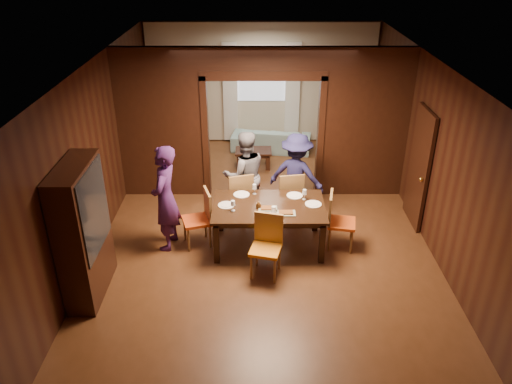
{
  "coord_description": "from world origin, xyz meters",
  "views": [
    {
      "loc": [
        -0.14,
        -7.36,
        4.67
      ],
      "look_at": [
        -0.14,
        -0.4,
        1.05
      ],
      "focal_mm": 35.0,
      "sensor_mm": 36.0,
      "label": 1
    }
  ],
  "objects_px": {
    "chair_far_l": "(239,196)",
    "chair_near": "(266,248)",
    "person_navy": "(296,175)",
    "hutch": "(83,232)",
    "person_grey": "(245,175)",
    "dining_table": "(269,226)",
    "coffee_table": "(253,158)",
    "chair_left": "(196,219)",
    "chair_far_r": "(289,195)",
    "person_purple": "(165,198)",
    "chair_right": "(342,221)",
    "sofa": "(271,139)"
  },
  "relations": [
    {
      "from": "coffee_table",
      "to": "chair_right",
      "type": "distance_m",
      "value": 3.54
    },
    {
      "from": "chair_left",
      "to": "chair_far_r",
      "type": "relative_size",
      "value": 1.0
    },
    {
      "from": "chair_right",
      "to": "chair_far_r",
      "type": "bearing_deg",
      "value": 51.89
    },
    {
      "from": "sofa",
      "to": "dining_table",
      "type": "relative_size",
      "value": 1.03
    },
    {
      "from": "coffee_table",
      "to": "chair_far_l",
      "type": "bearing_deg",
      "value": -96.24
    },
    {
      "from": "person_grey",
      "to": "coffee_table",
      "type": "height_order",
      "value": "person_grey"
    },
    {
      "from": "chair_far_r",
      "to": "chair_near",
      "type": "distance_m",
      "value": 1.75
    },
    {
      "from": "sofa",
      "to": "hutch",
      "type": "xyz_separation_m",
      "value": [
        -2.76,
        -5.35,
        0.73
      ]
    },
    {
      "from": "chair_near",
      "to": "hutch",
      "type": "height_order",
      "value": "hutch"
    },
    {
      "from": "person_grey",
      "to": "chair_near",
      "type": "height_order",
      "value": "person_grey"
    },
    {
      "from": "person_grey",
      "to": "chair_far_r",
      "type": "bearing_deg",
      "value": 155.23
    },
    {
      "from": "hutch",
      "to": "person_purple",
      "type": "bearing_deg",
      "value": 51.49
    },
    {
      "from": "chair_right",
      "to": "chair_far_l",
      "type": "bearing_deg",
      "value": 72.72
    },
    {
      "from": "hutch",
      "to": "person_navy",
      "type": "bearing_deg",
      "value": 36.02
    },
    {
      "from": "person_grey",
      "to": "person_navy",
      "type": "bearing_deg",
      "value": 168.75
    },
    {
      "from": "chair_right",
      "to": "person_purple",
      "type": "bearing_deg",
      "value": 99.87
    },
    {
      "from": "chair_near",
      "to": "chair_far_l",
      "type": "bearing_deg",
      "value": 118.99
    },
    {
      "from": "person_navy",
      "to": "chair_right",
      "type": "relative_size",
      "value": 1.62
    },
    {
      "from": "person_grey",
      "to": "chair_right",
      "type": "bearing_deg",
      "value": 131.19
    },
    {
      "from": "dining_table",
      "to": "person_navy",
      "type": "bearing_deg",
      "value": 64.41
    },
    {
      "from": "person_navy",
      "to": "chair_near",
      "type": "distance_m",
      "value": 2.0
    },
    {
      "from": "sofa",
      "to": "coffee_table",
      "type": "xyz_separation_m",
      "value": [
        -0.42,
        -0.98,
        -0.07
      ]
    },
    {
      "from": "sofa",
      "to": "chair_near",
      "type": "bearing_deg",
      "value": 95.79
    },
    {
      "from": "person_navy",
      "to": "coffee_table",
      "type": "xyz_separation_m",
      "value": [
        -0.78,
        2.1,
        -0.59
      ]
    },
    {
      "from": "person_grey",
      "to": "person_navy",
      "type": "xyz_separation_m",
      "value": [
        0.93,
        0.07,
        -0.04
      ]
    },
    {
      "from": "coffee_table",
      "to": "person_grey",
      "type": "bearing_deg",
      "value": -93.91
    },
    {
      "from": "person_grey",
      "to": "chair_far_r",
      "type": "height_order",
      "value": "person_grey"
    },
    {
      "from": "person_purple",
      "to": "person_grey",
      "type": "xyz_separation_m",
      "value": [
        1.25,
        1.02,
        -0.07
      ]
    },
    {
      "from": "chair_far_l",
      "to": "dining_table",
      "type": "bearing_deg",
      "value": 104.79
    },
    {
      "from": "person_navy",
      "to": "coffee_table",
      "type": "height_order",
      "value": "person_navy"
    },
    {
      "from": "person_grey",
      "to": "coffee_table",
      "type": "relative_size",
      "value": 2.06
    },
    {
      "from": "chair_right",
      "to": "dining_table",
      "type": "bearing_deg",
      "value": 98.97
    },
    {
      "from": "dining_table",
      "to": "chair_right",
      "type": "distance_m",
      "value": 1.2
    },
    {
      "from": "sofa",
      "to": "person_navy",
      "type": "bearing_deg",
      "value": 105.05
    },
    {
      "from": "person_grey",
      "to": "dining_table",
      "type": "distance_m",
      "value": 1.18
    },
    {
      "from": "person_grey",
      "to": "chair_near",
      "type": "relative_size",
      "value": 1.7
    },
    {
      "from": "chair_far_l",
      "to": "chair_near",
      "type": "bearing_deg",
      "value": 89.25
    },
    {
      "from": "dining_table",
      "to": "chair_right",
      "type": "height_order",
      "value": "chair_right"
    },
    {
      "from": "chair_left",
      "to": "chair_right",
      "type": "height_order",
      "value": "same"
    },
    {
      "from": "person_navy",
      "to": "person_purple",
      "type": "bearing_deg",
      "value": 48.61
    },
    {
      "from": "person_navy",
      "to": "hutch",
      "type": "bearing_deg",
      "value": 58.1
    },
    {
      "from": "person_purple",
      "to": "hutch",
      "type": "bearing_deg",
      "value": -30.55
    },
    {
      "from": "person_purple",
      "to": "person_navy",
      "type": "bearing_deg",
      "value": 124.48
    },
    {
      "from": "person_navy",
      "to": "dining_table",
      "type": "xyz_separation_m",
      "value": [
        -0.52,
        -1.09,
        -0.41
      ]
    },
    {
      "from": "person_grey",
      "to": "chair_far_r",
      "type": "xyz_separation_m",
      "value": [
        0.79,
        -0.13,
        -0.34
      ]
    },
    {
      "from": "person_purple",
      "to": "hutch",
      "type": "height_order",
      "value": "hutch"
    },
    {
      "from": "dining_table",
      "to": "chair_left",
      "type": "height_order",
      "value": "chair_left"
    },
    {
      "from": "chair_right",
      "to": "chair_far_l",
      "type": "height_order",
      "value": "same"
    },
    {
      "from": "chair_near",
      "to": "hutch",
      "type": "distance_m",
      "value": 2.62
    },
    {
      "from": "chair_right",
      "to": "hutch",
      "type": "height_order",
      "value": "hutch"
    }
  ]
}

